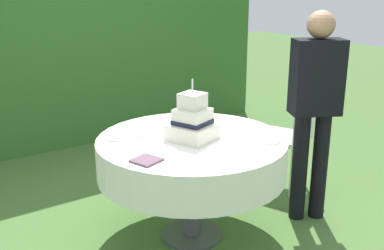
{
  "coord_description": "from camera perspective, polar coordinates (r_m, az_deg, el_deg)",
  "views": [
    {
      "loc": [
        -1.75,
        -2.5,
        1.81
      ],
      "look_at": [
        -0.0,
        -0.01,
        0.86
      ],
      "focal_mm": 43.93,
      "sensor_mm": 36.0,
      "label": 1
    }
  ],
  "objects": [
    {
      "name": "ground_plane",
      "position": [
        3.55,
        -0.05,
        -13.22
      ],
      "size": [
        20.0,
        20.0,
        0.0
      ],
      "primitive_type": "plane",
      "color": "#476B33"
    },
    {
      "name": "foliage_hedge",
      "position": [
        5.43,
        -16.36,
        11.22
      ],
      "size": [
        5.12,
        0.57,
        2.58
      ],
      "primitive_type": "cube",
      "color": "#336628",
      "rests_on": "ground_plane"
    },
    {
      "name": "cake_table",
      "position": [
        3.28,
        -0.05,
        -3.81
      ],
      "size": [
        1.31,
        1.31,
        0.76
      ],
      "color": "#4C4C51",
      "rests_on": "ground_plane"
    },
    {
      "name": "wedding_cake",
      "position": [
        3.18,
        0.04,
        0.35
      ],
      "size": [
        0.36,
        0.36,
        0.42
      ],
      "color": "silver",
      "rests_on": "cake_table"
    },
    {
      "name": "serving_plate_near",
      "position": [
        3.32,
        -6.37,
        -1.15
      ],
      "size": [
        0.11,
        0.11,
        0.01
      ],
      "primitive_type": "cylinder",
      "color": "white",
      "rests_on": "cake_table"
    },
    {
      "name": "serving_plate_far",
      "position": [
        3.27,
        -9.26,
        -1.53
      ],
      "size": [
        0.15,
        0.15,
        0.01
      ],
      "primitive_type": "cylinder",
      "color": "white",
      "rests_on": "cake_table"
    },
    {
      "name": "serving_plate_left",
      "position": [
        3.66,
        0.28,
        0.75
      ],
      "size": [
        0.12,
        0.12,
        0.01
      ],
      "primitive_type": "cylinder",
      "color": "white",
      "rests_on": "cake_table"
    },
    {
      "name": "serving_plate_right",
      "position": [
        3.21,
        9.48,
        -1.95
      ],
      "size": [
        0.14,
        0.14,
        0.01
      ],
      "primitive_type": "cylinder",
      "color": "white",
      "rests_on": "cake_table"
    },
    {
      "name": "napkin_stack",
      "position": [
        2.85,
        -5.56,
        -4.29
      ],
      "size": [
        0.19,
        0.19,
        0.01
      ],
      "primitive_type": "cube",
      "rotation": [
        0.0,
        0.0,
        0.31
      ],
      "color": "#6B4C60",
      "rests_on": "cake_table"
    },
    {
      "name": "garden_chair",
      "position": [
        4.17,
        12.08,
        -0.75
      ],
      "size": [
        0.52,
        0.52,
        0.89
      ],
      "color": "white",
      "rests_on": "ground_plane"
    },
    {
      "name": "standing_person",
      "position": [
        3.58,
        14.68,
        2.57
      ],
      "size": [
        0.41,
        0.35,
        1.6
      ],
      "color": "black",
      "rests_on": "ground_plane"
    }
  ]
}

